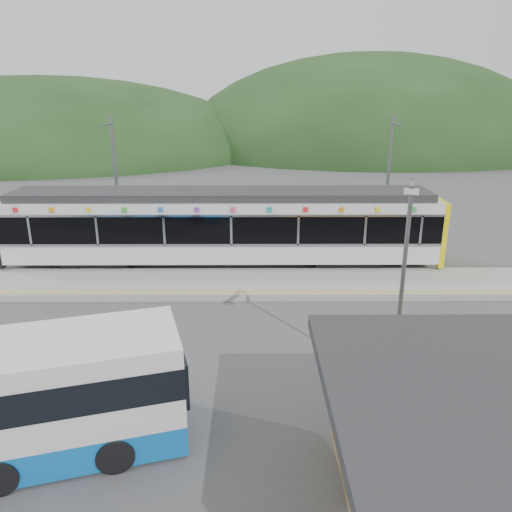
{
  "coord_description": "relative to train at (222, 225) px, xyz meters",
  "views": [
    {
      "loc": [
        0.07,
        -16.97,
        8.23
      ],
      "look_at": [
        0.16,
        1.0,
        2.2
      ],
      "focal_mm": 35.0,
      "sensor_mm": 36.0,
      "label": 1
    }
  ],
  "objects": [
    {
      "name": "yellow_line",
      "position": [
        1.41,
        -4.0,
        -1.76
      ],
      "size": [
        26.0,
        0.1,
        0.01
      ],
      "primitive_type": "cube",
      "color": "yellow",
      "rests_on": "platform"
    },
    {
      "name": "catenary_mast_east",
      "position": [
        8.41,
        2.56,
        1.58
      ],
      "size": [
        0.18,
        1.8,
        7.0
      ],
      "color": "slate",
      "rests_on": "ground"
    },
    {
      "name": "lamp_post",
      "position": [
        5.56,
        -10.42,
        1.56
      ],
      "size": [
        0.43,
        1.11,
        6.08
      ],
      "rotation": [
        0.0,
        0.0,
        -0.32
      ],
      "color": "slate",
      "rests_on": "ground"
    },
    {
      "name": "hills",
      "position": [
        7.6,
        -0.71,
        -2.06
      ],
      "size": [
        146.0,
        149.0,
        26.0
      ],
      "color": "#1E3D19",
      "rests_on": "ground"
    },
    {
      "name": "train",
      "position": [
        0.0,
        0.0,
        0.0
      ],
      "size": [
        20.44,
        3.01,
        3.74
      ],
      "color": "black",
      "rests_on": "ground"
    },
    {
      "name": "ground",
      "position": [
        1.41,
        -6.0,
        -2.06
      ],
      "size": [
        120.0,
        120.0,
        0.0
      ],
      "primitive_type": "plane",
      "color": "#4C4C4F",
      "rests_on": "ground"
    },
    {
      "name": "platform",
      "position": [
        1.41,
        -2.7,
        -1.91
      ],
      "size": [
        26.0,
        3.2,
        0.3
      ],
      "primitive_type": "cube",
      "color": "#9E9E99",
      "rests_on": "ground"
    },
    {
      "name": "catenary_mast_west",
      "position": [
        -5.59,
        2.56,
        1.58
      ],
      "size": [
        0.18,
        1.8,
        7.0
      ],
      "color": "slate",
      "rests_on": "ground"
    }
  ]
}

